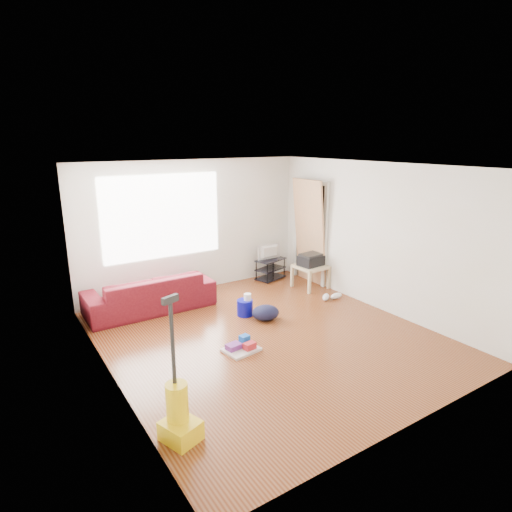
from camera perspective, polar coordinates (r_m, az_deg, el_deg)
room at (r=6.23m, az=1.37°, el=0.44°), size 4.51×5.01×2.51m
sofa at (r=7.68m, az=-13.82°, el=-6.97°), size 2.15×0.84×0.63m
tv_stand at (r=8.99m, az=1.94°, el=-1.70°), size 0.70×0.52×0.43m
tv at (r=8.89m, az=1.96°, el=0.56°), size 0.55×0.07×0.32m
side_table at (r=8.48m, az=7.29°, el=-1.72°), size 0.58×0.58×0.46m
printer at (r=8.43m, az=7.33°, el=-0.49°), size 0.49×0.39×0.24m
bucket at (r=7.25m, az=-1.48°, el=-7.86°), size 0.28×0.28×0.27m
toilet_paper at (r=7.17m, az=-1.13°, el=-6.48°), size 0.12×0.12×0.11m
cleaning_tray at (r=6.10m, az=-1.94°, el=-12.02°), size 0.51×0.43×0.17m
backpack at (r=7.07m, az=1.27°, el=-8.48°), size 0.54×0.48×0.25m
sneakers at (r=8.02m, az=9.98°, el=-5.34°), size 0.48×0.26×0.11m
vacuum at (r=4.50m, az=-10.26°, el=-19.98°), size 0.41×0.43×1.47m
door_panel at (r=8.92m, az=6.90°, el=-3.44°), size 0.26×0.85×2.11m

